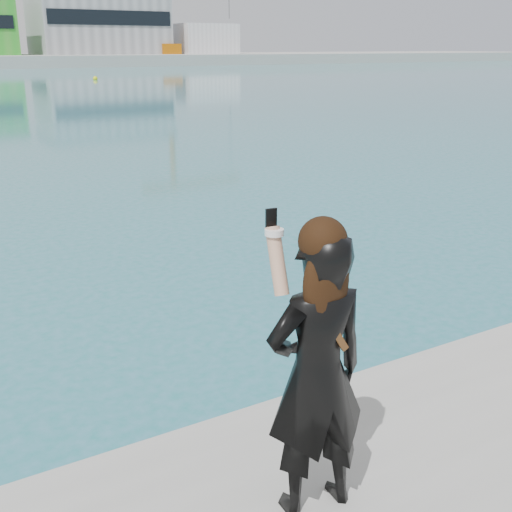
{
  "coord_description": "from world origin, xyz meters",
  "views": [
    {
      "loc": [
        -2.46,
        -2.93,
        3.57
      ],
      "look_at": [
        -0.41,
        0.5,
        2.26
      ],
      "focal_mm": 45.0,
      "sensor_mm": 36.0,
      "label": 1
    }
  ],
  "objects": [
    {
      "name": "ancillary_shed",
      "position": [
        62.0,
        126.0,
        5.0
      ],
      "size": [
        12.0,
        10.0,
        6.0
      ],
      "primitive_type": "cube",
      "color": "silver",
      "rests_on": "far_quay"
    },
    {
      "name": "buoy_near",
      "position": [
        20.05,
        69.13,
        0.0
      ],
      "size": [
        0.5,
        0.5,
        0.5
      ],
      "primitive_type": "sphere",
      "color": "#F4F50C",
      "rests_on": "ground"
    },
    {
      "name": "warehouse_grey_right",
      "position": [
        40.0,
        127.98,
        8.26
      ],
      "size": [
        25.5,
        15.35,
        12.5
      ],
      "color": "gray",
      "rests_on": "far_quay"
    },
    {
      "name": "flagpole_right",
      "position": [
        22.09,
        121.0,
        6.54
      ],
      "size": [
        1.28,
        0.16,
        8.0
      ],
      "color": "silver",
      "rests_on": "far_quay"
    },
    {
      "name": "woman",
      "position": [
        -0.41,
        -0.2,
        1.77
      ],
      "size": [
        0.7,
        0.5,
        1.92
      ],
      "rotation": [
        0.0,
        0.0,
        3.04
      ],
      "color": "black",
      "rests_on": "near_quay"
    }
  ]
}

